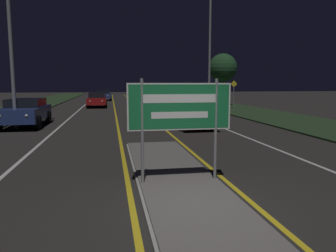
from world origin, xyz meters
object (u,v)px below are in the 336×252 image
(highway_sign, at_px, (180,110))
(car_receding_1, at_px, (166,104))
(car_approaching_2, at_px, (104,95))
(warning_sign, at_px, (234,92))
(streetlight_right_near, at_px, (210,33))
(car_receding_2, at_px, (173,96))
(car_approaching_1, at_px, (97,99))
(car_receding_0, at_px, (192,112))
(car_approaching_0, at_px, (26,112))

(highway_sign, distance_m, car_receding_1, 17.45)
(highway_sign, distance_m, car_approaching_2, 37.88)
(warning_sign, bearing_deg, car_receding_1, -152.41)
(streetlight_right_near, height_order, car_receding_2, streetlight_right_near)
(streetlight_right_near, bearing_deg, car_approaching_2, 115.96)
(highway_sign, xyz_separation_m, streetlight_right_near, (6.62, 19.35, 4.62))
(car_approaching_1, bearing_deg, car_approaching_2, 88.11)
(car_receding_2, distance_m, warning_sign, 10.82)
(highway_sign, relative_size, car_receding_0, 0.50)
(car_receding_1, relative_size, car_receding_2, 0.98)
(car_approaching_0, bearing_deg, car_approaching_2, 82.17)
(car_approaching_0, height_order, car_approaching_1, car_approaching_0)
(car_approaching_1, height_order, warning_sign, warning_sign)
(car_receding_1, height_order, car_receding_2, car_receding_2)
(car_receding_0, relative_size, car_approaching_0, 1.02)
(streetlight_right_near, relative_size, warning_sign, 3.98)
(car_receding_0, bearing_deg, warning_sign, 59.09)
(streetlight_right_near, relative_size, car_receding_0, 2.10)
(car_receding_0, relative_size, warning_sign, 1.89)
(highway_sign, xyz_separation_m, car_approaching_2, (-2.36, 37.79, -0.97))
(car_receding_2, xyz_separation_m, car_approaching_1, (-8.61, -5.76, -0.03))
(highway_sign, relative_size, car_receding_2, 0.49)
(car_receding_0, bearing_deg, car_approaching_2, 100.21)
(car_receding_1, bearing_deg, warning_sign, 27.59)
(car_receding_2, bearing_deg, car_approaching_2, 140.23)
(streetlight_right_near, distance_m, warning_sign, 5.68)
(car_receding_0, relative_size, car_receding_2, 0.98)
(car_approaching_2, bearing_deg, car_approaching_0, -97.83)
(highway_sign, height_order, car_receding_0, highway_sign)
(car_receding_2, bearing_deg, car_approaching_1, -146.23)
(car_receding_0, xyz_separation_m, car_receding_1, (-0.12, 7.56, 0.00))
(highway_sign, distance_m, car_receding_0, 10.09)
(car_approaching_2, xyz_separation_m, warning_sign, (11.71, -17.03, 0.81))
(streetlight_right_near, distance_m, car_approaching_0, 15.89)
(car_receding_2, distance_m, car_approaching_2, 10.67)
(car_receding_0, distance_m, warning_sign, 12.95)
(car_receding_2, height_order, car_approaching_1, car_receding_2)
(car_receding_0, bearing_deg, car_receding_1, 90.95)
(car_receding_1, xyz_separation_m, car_approaching_2, (-4.94, 20.56, -0.03))
(car_receding_1, xyz_separation_m, warning_sign, (6.77, 3.54, 0.78))
(streetlight_right_near, height_order, warning_sign, streetlight_right_near)
(car_approaching_2, bearing_deg, car_approaching_1, -91.89)
(car_receding_1, distance_m, car_approaching_2, 21.15)
(car_receding_0, height_order, car_receding_1, car_receding_1)
(car_receding_1, distance_m, car_approaching_1, 9.61)
(highway_sign, bearing_deg, warning_sign, 65.77)
(highway_sign, bearing_deg, car_approaching_2, 93.58)
(car_receding_0, height_order, car_approaching_0, car_approaching_0)
(car_receding_2, height_order, car_approaching_2, car_receding_2)
(streetlight_right_near, relative_size, car_receding_1, 2.11)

